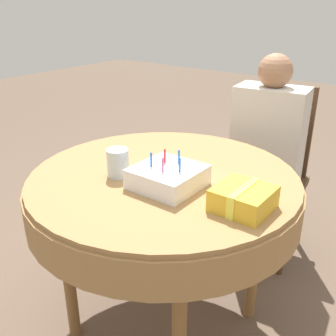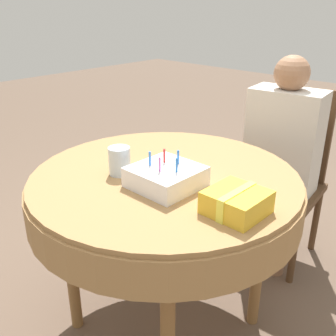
# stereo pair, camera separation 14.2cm
# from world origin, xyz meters

# --- Properties ---
(ground_plane) EXTENTS (12.00, 12.00, 0.00)m
(ground_plane) POSITION_xyz_m (0.00, 0.00, 0.00)
(ground_plane) COLOR brown
(dining_table) EXTENTS (1.05, 1.05, 0.75)m
(dining_table) POSITION_xyz_m (0.00, 0.00, 0.66)
(dining_table) COLOR #9E7547
(dining_table) RESTS_ON ground_plane
(chair) EXTENTS (0.47, 0.47, 0.94)m
(chair) POSITION_xyz_m (0.06, 0.89, 0.49)
(chair) COLOR #4C331E
(chair) RESTS_ON ground_plane
(person) EXTENTS (0.38, 0.33, 1.12)m
(person) POSITION_xyz_m (0.07, 0.79, 0.66)
(person) COLOR #9E7051
(person) RESTS_ON ground_plane
(birthday_cake) EXTENTS (0.22, 0.22, 0.12)m
(birthday_cake) POSITION_xyz_m (0.07, -0.07, 0.79)
(birthday_cake) COLOR white
(birthday_cake) RESTS_ON dining_table
(drinking_glass) EXTENTS (0.08, 0.08, 0.11)m
(drinking_glass) POSITION_xyz_m (-0.13, -0.11, 0.80)
(drinking_glass) COLOR silver
(drinking_glass) RESTS_ON dining_table
(gift_box) EXTENTS (0.17, 0.18, 0.08)m
(gift_box) POSITION_xyz_m (0.37, -0.06, 0.79)
(gift_box) COLOR gold
(gift_box) RESTS_ON dining_table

